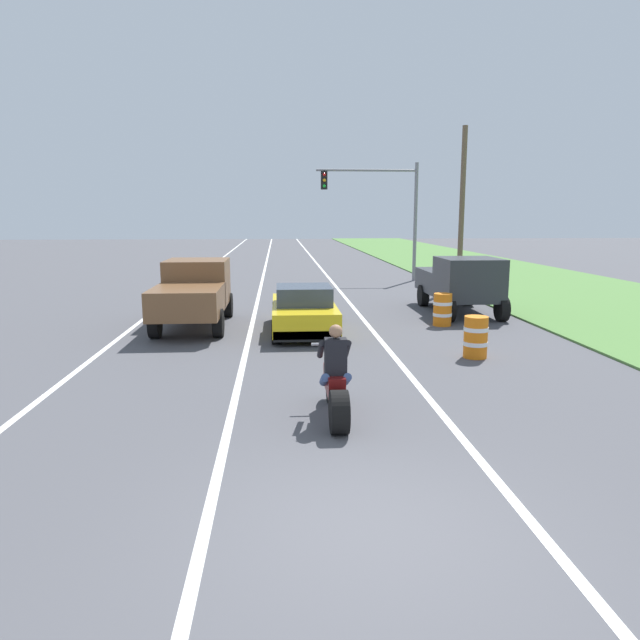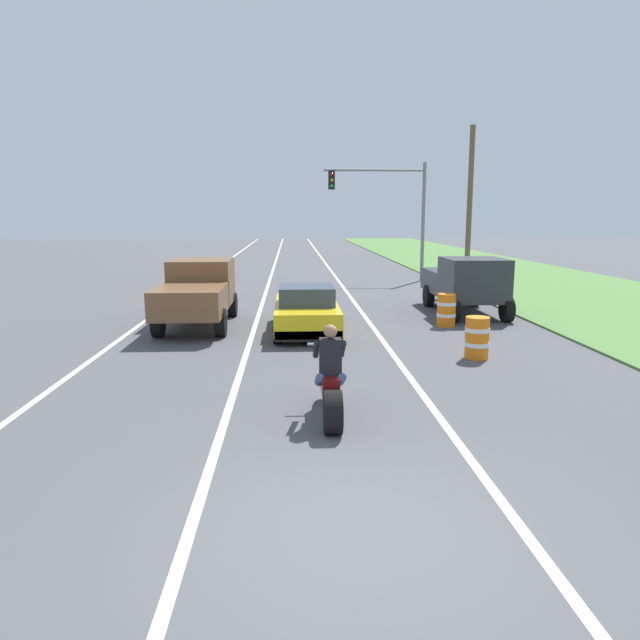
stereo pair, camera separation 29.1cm
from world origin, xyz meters
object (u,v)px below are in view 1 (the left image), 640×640
at_px(pickup_truck_right_shoulder_dark_grey, 460,281).
at_px(traffic_light_mast_near, 384,202).
at_px(pickup_truck_left_lane_brown, 194,291).
at_px(sports_car_yellow, 304,311).
at_px(construction_barrel_mid, 442,309).
at_px(motorcycle_with_rider, 335,386).
at_px(construction_barrel_nearest, 476,337).

relative_size(pickup_truck_right_shoulder_dark_grey, traffic_light_mast_near, 0.80).
bearing_deg(pickup_truck_left_lane_brown, sports_car_yellow, -17.78).
distance_m(sports_car_yellow, construction_barrel_mid, 4.37).
bearing_deg(construction_barrel_mid, traffic_light_mast_near, 88.14).
bearing_deg(motorcycle_with_rider, pickup_truck_left_lane_brown, 112.04).
bearing_deg(sports_car_yellow, construction_barrel_nearest, -40.92).
xyz_separation_m(construction_barrel_nearest, construction_barrel_mid, (0.36, 4.12, 0.00)).
relative_size(motorcycle_with_rider, construction_barrel_nearest, 2.21).
bearing_deg(traffic_light_mast_near, pickup_truck_left_lane_brown, -123.22).
xyz_separation_m(sports_car_yellow, construction_barrel_mid, (4.31, 0.69, -0.13)).
xyz_separation_m(motorcycle_with_rider, traffic_light_mast_near, (4.53, 20.81, 3.44)).
height_order(motorcycle_with_rider, pickup_truck_right_shoulder_dark_grey, pickup_truck_right_shoulder_dark_grey).
xyz_separation_m(pickup_truck_right_shoulder_dark_grey, construction_barrel_nearest, (-1.61, -6.46, -0.60)).
height_order(sports_car_yellow, pickup_truck_right_shoulder_dark_grey, pickup_truck_right_shoulder_dark_grey).
bearing_deg(traffic_light_mast_near, sports_car_yellow, -109.57).
relative_size(pickup_truck_right_shoulder_dark_grey, construction_barrel_mid, 4.80).
distance_m(pickup_truck_left_lane_brown, pickup_truck_right_shoulder_dark_grey, 9.07).
distance_m(pickup_truck_left_lane_brown, construction_barrel_nearest, 8.54).
bearing_deg(construction_barrel_nearest, pickup_truck_right_shoulder_dark_grey, 75.98).
bearing_deg(pickup_truck_right_shoulder_dark_grey, construction_barrel_mid, -118.14).
distance_m(sports_car_yellow, construction_barrel_nearest, 5.23).
bearing_deg(pickup_truck_right_shoulder_dark_grey, pickup_truck_left_lane_brown, -167.41).
height_order(pickup_truck_right_shoulder_dark_grey, construction_barrel_nearest, pickup_truck_right_shoulder_dark_grey).
bearing_deg(motorcycle_with_rider, construction_barrel_mid, 63.35).
distance_m(pickup_truck_right_shoulder_dark_grey, construction_barrel_nearest, 6.68).
relative_size(pickup_truck_left_lane_brown, construction_barrel_mid, 4.80).
xyz_separation_m(sports_car_yellow, pickup_truck_left_lane_brown, (-3.29, 1.05, 0.48)).
height_order(traffic_light_mast_near, construction_barrel_nearest, traffic_light_mast_near).
relative_size(traffic_light_mast_near, construction_barrel_mid, 6.00).
relative_size(sports_car_yellow, pickup_truck_left_lane_brown, 0.90).
bearing_deg(sports_car_yellow, motorcycle_with_rider, -88.56).
xyz_separation_m(traffic_light_mast_near, construction_barrel_mid, (-0.41, -12.60, -3.53)).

